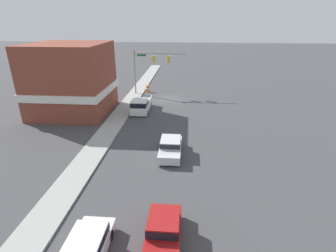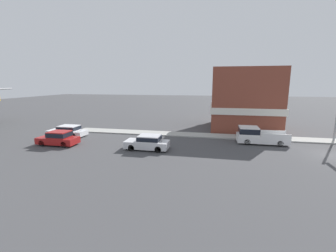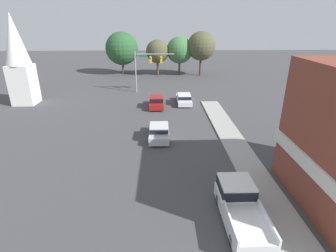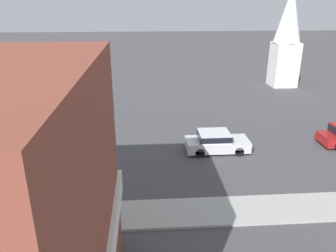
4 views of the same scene
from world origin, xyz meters
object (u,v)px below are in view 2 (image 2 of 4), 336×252
(car_second_ahead, at_px, (59,138))
(car_lead, at_px, (148,142))
(pickup_truck_parked, at_px, (257,135))
(car_oncoming, at_px, (68,131))

(car_second_ahead, bearing_deg, car_lead, -88.04)
(car_second_ahead, distance_m, pickup_truck_parked, 22.14)
(car_second_ahead, bearing_deg, car_oncoming, 22.38)
(car_lead, xyz_separation_m, car_second_ahead, (-0.35, 10.13, 0.02))
(car_lead, bearing_deg, pickup_truck_parked, -67.32)
(car_oncoming, height_order, car_second_ahead, car_second_ahead)
(car_second_ahead, bearing_deg, pickup_truck_parked, -76.64)
(pickup_truck_parked, bearing_deg, car_lead, 112.68)
(car_lead, height_order, pickup_truck_parked, pickup_truck_parked)
(car_lead, bearing_deg, car_second_ahead, 91.96)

